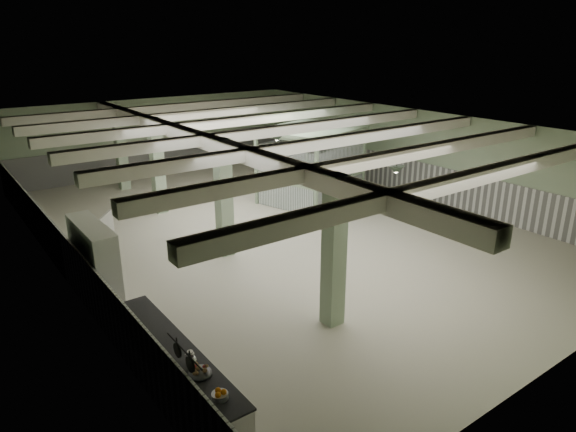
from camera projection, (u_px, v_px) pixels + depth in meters
floor at (274, 228)px, 18.09m from camera, size 20.00×20.00×0.00m
ceiling at (273, 126)px, 16.90m from camera, size 14.00×20.00×0.02m
wall_back at (157, 135)px, 25.10m from camera, size 14.00×0.02×3.60m
wall_front at (569, 288)px, 9.88m from camera, size 14.00×0.02×3.60m
wall_left at (56, 219)px, 13.58m from camera, size 0.02×20.00×3.60m
wall_right at (411, 153)px, 21.40m from camera, size 0.02×20.00×3.60m
wainscot_left at (63, 255)px, 13.95m from camera, size 0.05×19.90×1.50m
wainscot_right at (409, 177)px, 21.73m from camera, size 0.05×19.90×1.50m
wainscot_back at (159, 157)px, 25.43m from camera, size 13.90×0.05×1.50m
girder at (205, 141)px, 15.57m from camera, size 0.45×19.90×0.40m
beam_a at (467, 179)px, 11.25m from camera, size 13.90×0.35×0.32m
beam_b at (384, 159)px, 13.15m from camera, size 13.90×0.35×0.32m
beam_c at (321, 143)px, 15.05m from camera, size 13.90×0.35×0.32m
beam_d at (273, 131)px, 16.96m from camera, size 13.90×0.35×0.32m
beam_e at (234, 122)px, 18.86m from camera, size 13.90×0.35×0.32m
beam_f at (203, 114)px, 20.76m from camera, size 13.90×0.35×0.32m
beam_g at (177, 107)px, 22.66m from camera, size 13.90×0.35×0.32m
column_a at (334, 252)px, 11.53m from camera, size 0.42×0.42×3.60m
column_b at (224, 198)px, 15.34m from camera, size 0.42×0.42×3.60m
column_c at (157, 166)px, 19.14m from camera, size 0.42×0.42×3.60m
column_d at (121, 148)px, 22.18m from camera, size 0.42×0.42×3.60m
hook_rail at (184, 351)px, 7.83m from camera, size 0.02×1.20×0.02m
pendant_front at (396, 170)px, 13.55m from camera, size 0.44×0.44×0.22m
pendant_mid at (277, 138)px, 17.74m from camera, size 0.44×0.44×0.22m
pendant_back at (208, 120)px, 21.54m from camera, size 0.44×0.44×0.22m
prep_counter at (173, 369)px, 9.65m from camera, size 0.80×4.58×0.91m
pitcher_near at (191, 358)px, 9.03m from camera, size 0.21×0.24×0.27m
pitcher_far at (192, 359)px, 9.00m from camera, size 0.23×0.24×0.25m
veg_colander at (200, 370)px, 8.75m from camera, size 0.54×0.54×0.19m
orange_bowl at (220, 396)px, 8.19m from camera, size 0.35×0.35×0.10m
skillet_near at (190, 364)px, 7.86m from camera, size 0.03×0.26×0.26m
skillet_far at (177, 350)px, 8.21m from camera, size 0.03×0.25×0.25m
walkin_cooler at (97, 266)px, 12.58m from camera, size 1.01×2.30×2.11m
guard_booth at (311, 153)px, 20.54m from camera, size 4.41×4.02×2.98m
filing_cabinet at (346, 175)px, 22.47m from camera, size 0.56×0.69×1.31m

